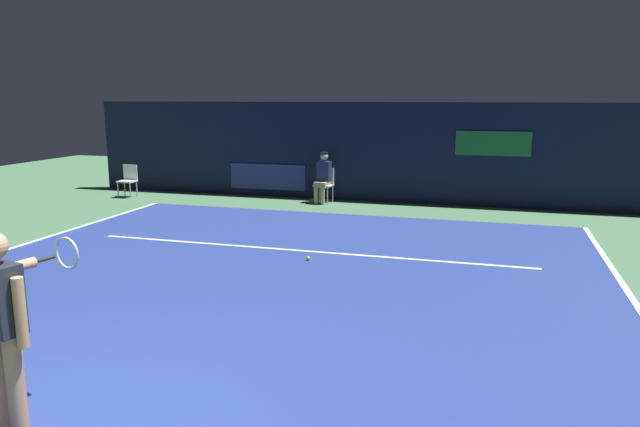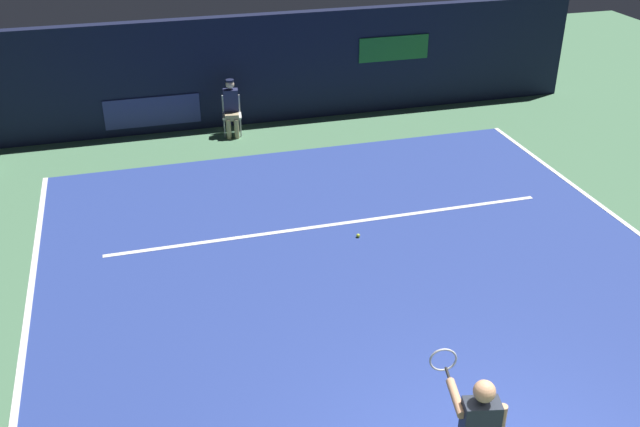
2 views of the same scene
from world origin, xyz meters
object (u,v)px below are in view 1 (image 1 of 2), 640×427
Objects in this scene: courtside_chair_near at (128,179)px; tennis_ball at (308,258)px; tennis_player at (5,323)px; line_judge_on_chair at (323,177)px.

courtside_chair_near is 12.94× the size of tennis_ball.
courtside_chair_near is (-6.07, 10.55, -0.49)m from tennis_player.
tennis_player is 25.44× the size of tennis_ball.
line_judge_on_chair is at bearing 6.16° from courtside_chair_near.
line_judge_on_chair is 5.61m from tennis_ball.
courtside_chair_near is 8.32m from tennis_ball.
line_judge_on_chair is 19.41× the size of tennis_ball.
tennis_ball is at bearing 83.18° from tennis_player.
tennis_player reaches higher than tennis_ball.
courtside_chair_near reaches higher than tennis_ball.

